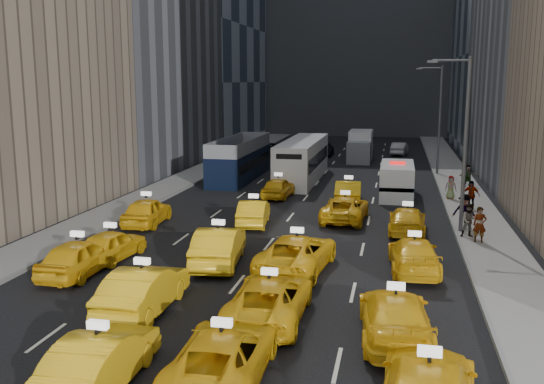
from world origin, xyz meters
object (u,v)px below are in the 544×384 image
(nypd_van, at_px, (397,181))
(box_truck, at_px, (360,146))
(pedestrian_0, at_px, (480,225))
(taxi_2, at_px, (222,355))
(city_bus, at_px, (302,160))
(double_decker, at_px, (240,159))
(taxi_1, at_px, (100,360))

(nypd_van, distance_m, box_truck, 18.66)
(box_truck, xyz_separation_m, pedestrian_0, (7.53, -29.93, -0.41))
(taxi_2, bearing_deg, city_bus, -86.09)
(taxi_2, relative_size, pedestrian_0, 2.91)
(nypd_van, relative_size, double_decker, 0.52)
(taxi_1, xyz_separation_m, double_decker, (-4.99, 33.37, 0.87))
(taxi_2, relative_size, nypd_van, 0.87)
(pedestrian_0, bearing_deg, nypd_van, 107.70)
(nypd_van, xyz_separation_m, city_bus, (-7.37, 5.79, 0.48))
(city_bus, relative_size, box_truck, 1.95)
(pedestrian_0, bearing_deg, box_truck, 103.09)
(city_bus, height_order, box_truck, city_bus)
(taxi_1, xyz_separation_m, city_bus, (0.03, 33.76, 0.84))
(nypd_van, height_order, pedestrian_0, nypd_van)
(city_bus, bearing_deg, box_truck, 76.58)
(taxi_1, distance_m, nypd_van, 28.93)
(box_truck, bearing_deg, taxi_2, -91.91)
(taxi_1, height_order, taxi_2, taxi_1)
(double_decker, relative_size, pedestrian_0, 6.50)
(taxi_1, bearing_deg, taxi_2, -162.06)
(taxi_1, relative_size, box_truck, 0.71)
(pedestrian_0, bearing_deg, taxi_2, -119.57)
(double_decker, distance_m, box_truck, 15.61)
(nypd_van, bearing_deg, city_bus, 138.29)
(taxi_1, xyz_separation_m, box_truck, (3.80, 46.27, 0.68))
(taxi_1, relative_size, double_decker, 0.40)
(taxi_1, height_order, box_truck, box_truck)
(box_truck, height_order, pedestrian_0, box_truck)
(box_truck, bearing_deg, taxi_1, -95.58)
(taxi_2, distance_m, double_decker, 33.36)
(taxi_2, height_order, double_decker, double_decker)
(nypd_van, bearing_deg, taxi_1, -108.36)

